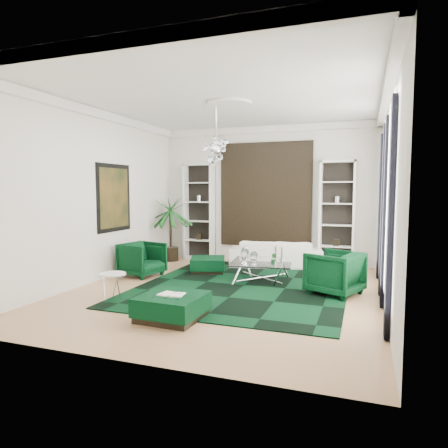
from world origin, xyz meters
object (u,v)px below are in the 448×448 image
at_px(ottoman_front, 172,307).
at_px(sofa, 276,253).
at_px(armchair_right, 335,273).
at_px(palm, 171,220).
at_px(ottoman_side, 208,265).
at_px(side_table, 113,287).
at_px(coffee_table, 262,271).
at_px(armchair_left, 142,259).

bearing_deg(ottoman_front, sofa, 82.37).
bearing_deg(armchair_right, palm, -91.67).
relative_size(ottoman_side, palm, 0.35).
xyz_separation_m(ottoman_side, side_table, (-0.77, -2.88, 0.06)).
bearing_deg(coffee_table, armchair_right, -19.97).
relative_size(armchair_right, palm, 0.39).
bearing_deg(ottoman_side, armchair_left, -145.07).
bearing_deg(ottoman_side, armchair_right, -19.69).
height_order(armchair_left, palm, palm).
distance_m(coffee_table, palm, 3.64).
relative_size(sofa, armchair_left, 2.73).
bearing_deg(armchair_left, ottoman_side, -41.42).
xyz_separation_m(armchair_left, ottoman_front, (2.10, -2.59, -0.21)).
bearing_deg(coffee_table, armchair_left, -172.19).
xyz_separation_m(armchair_left, ottoman_side, (1.31, 0.92, -0.22)).
distance_m(ottoman_side, ottoman_front, 3.60).
distance_m(coffee_table, ottoman_side, 1.59).
bearing_deg(ottoman_front, coffee_table, 76.45).
bearing_deg(sofa, side_table, 50.76).
xyz_separation_m(armchair_right, palm, (-4.71, 2.24, 0.76)).
xyz_separation_m(sofa, palm, (-3.02, -0.16, 0.83)).
height_order(ottoman_side, ottoman_front, ottoman_front).
xyz_separation_m(ottoman_side, ottoman_front, (0.79, -3.51, 0.01)).
relative_size(sofa, coffee_table, 1.82).
xyz_separation_m(armchair_right, ottoman_front, (-2.32, -2.40, -0.23)).
bearing_deg(coffee_table, sofa, 92.38).
xyz_separation_m(sofa, coffee_table, (0.08, -1.81, -0.12)).
xyz_separation_m(sofa, ottoman_side, (-1.43, -1.29, -0.17)).
bearing_deg(armchair_left, ottoman_front, -127.41).
relative_size(armchair_right, side_table, 1.87).
distance_m(coffee_table, side_table, 3.26).
distance_m(ottoman_side, palm, 2.20).
relative_size(coffee_table, palm, 0.56).
xyz_separation_m(armchair_right, coffee_table, (-1.61, 0.58, -0.20)).
height_order(sofa, palm, palm).
xyz_separation_m(ottoman_side, palm, (-1.60, 1.13, 1.00)).
relative_size(armchair_left, coffee_table, 0.67).
bearing_deg(sofa, armchair_right, 113.60).
height_order(armchair_right, ottoman_front, armchair_right).
relative_size(armchair_left, palm, 0.37).
height_order(armchair_right, palm, palm).
xyz_separation_m(coffee_table, side_table, (-2.27, -2.35, 0.01)).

